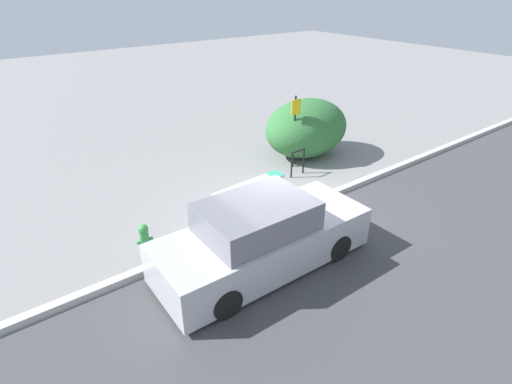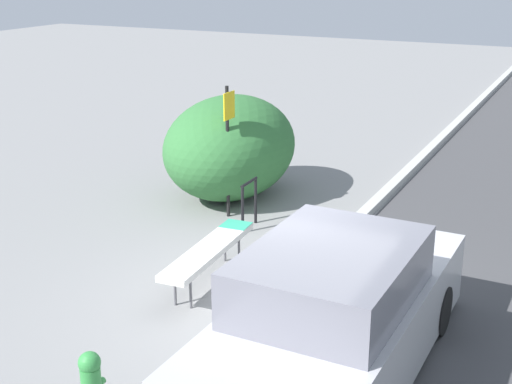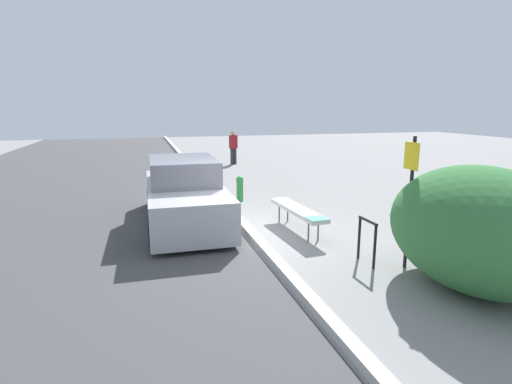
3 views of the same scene
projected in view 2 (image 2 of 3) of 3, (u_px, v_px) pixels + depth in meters
ground_plane at (284, 296)px, 9.58m from camera, size 60.00×60.00×0.00m
curb at (284, 292)px, 9.56m from camera, size 60.00×0.20×0.13m
bench at (209, 250)px, 9.83m from camera, size 2.22×0.56×0.55m
bike_rack at (249, 199)px, 11.83m from camera, size 0.55×0.06×0.83m
sign_post at (228, 140)px, 12.07m from camera, size 0.36×0.08×2.30m
shrub_hedge at (230, 147)px, 13.26m from camera, size 3.02×2.27×1.92m
parked_car_near at (335, 319)px, 7.55m from camera, size 4.60×1.81×1.56m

